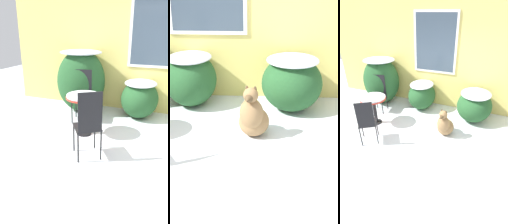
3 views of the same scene
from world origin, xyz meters
The scene contains 4 objects.
ground_plane centered at (0.00, 0.00, 0.00)m, with size 16.00×16.00×0.00m, color silver.
shrub_middle centered at (-0.54, 1.74, 0.46)m, with size 0.82×0.98×0.85m.
shrub_right centered at (1.09, 1.63, 0.46)m, with size 0.95×1.05×0.86m.
dog centered at (0.54, 0.63, 0.28)m, with size 0.49×0.67×0.75m.
Camera 2 is at (0.80, -3.50, 2.13)m, focal length 55.00 mm.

